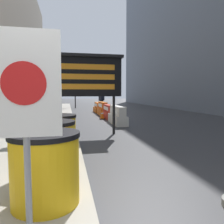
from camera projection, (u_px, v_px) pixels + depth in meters
barrel_drum_foreground at (45, 168)px, 2.74m from camera, size 0.87×0.87×0.91m
barrel_drum_middle at (50, 147)px, 3.84m from camera, size 0.87×0.87×0.91m
barrel_drum_back at (57, 135)px, 4.95m from camera, size 0.87×0.87×0.91m
warning_sign at (25, 98)px, 1.93m from camera, size 0.64×0.08×1.95m
message_board at (86, 76)px, 7.83m from camera, size 2.71×0.36×2.91m
jersey_barrier_white at (117, 116)px, 10.87m from camera, size 0.57×2.14×0.90m
jersey_barrier_red_striped at (108, 112)px, 13.26m from camera, size 0.52×1.86×0.84m
jersey_barrier_orange_far at (103, 109)px, 15.42m from camera, size 0.58×2.04×0.92m
jersey_barrier_orange_near at (98, 108)px, 17.53m from camera, size 0.64×1.94×0.81m
traffic_cone_near at (106, 108)px, 18.17m from camera, size 0.32×0.32×0.57m
traffic_cone_mid at (102, 114)px, 12.93m from camera, size 0.33×0.33×0.59m
traffic_light_near_curb at (75, 79)px, 22.21m from camera, size 0.28×0.45×4.07m
pedestrian_worker at (102, 98)px, 19.93m from camera, size 0.54×0.53×1.81m
pedestrian_passerby at (101, 99)px, 21.95m from camera, size 0.44×0.29×1.61m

